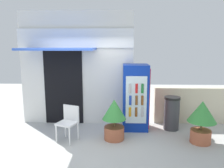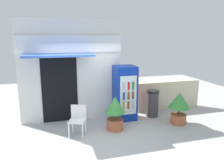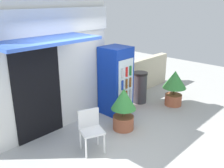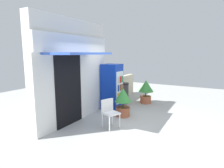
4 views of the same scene
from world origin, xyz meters
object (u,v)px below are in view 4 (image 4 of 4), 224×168
drink_cooler (112,87)px  potted_plant_curbside (146,89)px  trash_bin (124,93)px  potted_plant_near_shop (123,100)px  plastic_chair (109,111)px

drink_cooler → potted_plant_curbside: (1.47, -0.87, -0.27)m
potted_plant_curbside → trash_bin: 0.98m
drink_cooler → potted_plant_near_shop: drink_cooler is taller
potted_plant_near_shop → potted_plant_curbside: size_ratio=0.99×
potted_plant_near_shop → potted_plant_curbside: (2.03, -0.13, 0.05)m
potted_plant_near_shop → potted_plant_curbside: potted_plant_curbside is taller
potted_plant_near_shop → trash_bin: (1.54, 0.70, -0.11)m
drink_cooler → potted_plant_curbside: bearing=-30.6°
drink_cooler → potted_plant_near_shop: size_ratio=1.77×
drink_cooler → potted_plant_near_shop: (-0.56, -0.74, -0.32)m
potted_plant_near_shop → trash_bin: bearing=24.5°
plastic_chair → potted_plant_near_shop: (1.08, 0.08, 0.07)m
plastic_chair → potted_plant_curbside: size_ratio=0.83×
potted_plant_curbside → trash_bin: size_ratio=1.11×
potted_plant_near_shop → potted_plant_curbside: 2.03m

